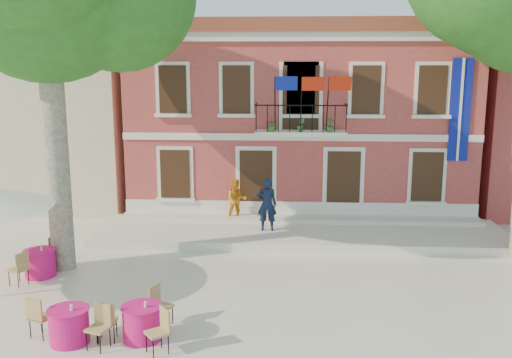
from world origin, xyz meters
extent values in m
plane|color=beige|center=(0.00, 0.00, 0.00)|extent=(90.00, 90.00, 0.00)
cube|color=#BD4449|center=(2.00, 10.00, 3.50)|extent=(13.00, 8.00, 7.00)
cube|color=brown|center=(2.00, 10.00, 7.25)|extent=(13.50, 8.50, 0.50)
cube|color=silver|center=(2.00, 6.05, 6.85)|extent=(13.30, 0.35, 0.35)
cube|color=silver|center=(2.00, 5.55, 3.50)|extent=(3.20, 0.90, 0.15)
cube|color=black|center=(2.00, 5.15, 4.50)|extent=(3.20, 0.04, 0.04)
cube|color=#0D1894|center=(7.60, 5.94, 4.30)|extent=(0.70, 0.05, 3.60)
cube|color=#0D1D96|center=(1.10, 4.80, 5.25)|extent=(0.76, 0.27, 0.47)
cube|color=red|center=(2.00, 4.80, 5.25)|extent=(0.76, 0.29, 0.47)
cube|color=red|center=(2.90, 4.80, 5.25)|extent=(0.76, 0.27, 0.47)
imported|color=#26591E|center=(1.00, 5.25, 3.82)|extent=(0.43, 0.37, 0.48)
imported|color=#26591E|center=(2.00, 5.25, 3.82)|extent=(0.26, 0.21, 0.48)
imported|color=#26591E|center=(3.00, 5.25, 3.82)|extent=(0.27, 0.27, 0.48)
cube|color=beige|center=(-9.50, 11.00, 3.00)|extent=(9.00, 9.00, 6.00)
cube|color=brown|center=(-9.50, 11.00, 6.20)|extent=(9.40, 9.40, 0.40)
cube|color=silver|center=(2.00, 4.40, 0.15)|extent=(14.00, 3.40, 0.30)
cylinder|color=#A59E84|center=(-4.97, 1.03, 3.47)|extent=(0.67, 0.67, 6.94)
imported|color=#101A35|center=(0.87, 4.25, 1.21)|extent=(0.68, 0.46, 1.83)
imported|color=orange|center=(-0.28, 5.44, 1.06)|extent=(0.85, 0.73, 1.53)
cylinder|color=#CF1370|center=(-3.08, -3.44, 0.38)|extent=(0.84, 0.84, 0.75)
cylinder|color=#CF1370|center=(-3.08, -3.44, 0.76)|extent=(0.90, 0.90, 0.02)
cube|color=tan|center=(-2.37, -3.68, 0.47)|extent=(0.53, 0.53, 0.95)
cube|color=tan|center=(-3.79, -3.21, 0.47)|extent=(0.53, 0.53, 0.95)
cylinder|color=#CF1370|center=(-1.55, -3.21, 0.38)|extent=(0.84, 0.84, 0.75)
cylinder|color=#CF1370|center=(-1.55, -3.21, 0.76)|extent=(0.90, 0.90, 0.02)
cube|color=tan|center=(-2.29, -3.31, 0.47)|extent=(0.47, 0.47, 0.95)
cube|color=tan|center=(-1.09, -3.80, 0.47)|extent=(0.59, 0.59, 0.95)
cube|color=tan|center=(-1.27, -2.51, 0.47)|extent=(0.55, 0.55, 0.95)
cylinder|color=#CF1370|center=(-5.38, 0.34, 0.38)|extent=(0.84, 0.84, 0.75)
cylinder|color=#CF1370|center=(-5.38, 0.34, 0.76)|extent=(0.90, 0.90, 0.02)
cube|color=tan|center=(-5.09, 1.03, 0.47)|extent=(0.55, 0.55, 0.95)
cube|color=tan|center=(-5.68, -0.35, 0.47)|extent=(0.55, 0.55, 0.95)
camera|label=1|loc=(1.57, -14.54, 5.89)|focal=40.00mm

